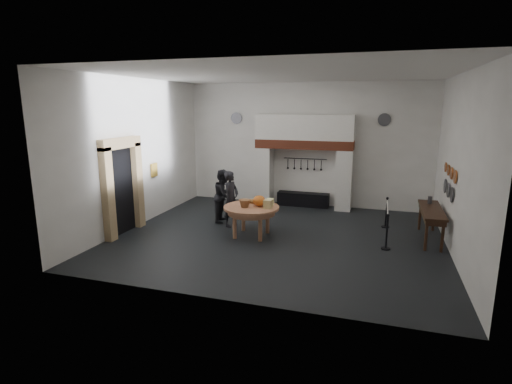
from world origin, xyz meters
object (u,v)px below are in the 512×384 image
(work_table, at_px, (251,208))
(barrier_post_near, at_px, (387,233))
(visitor_near, at_px, (231,199))
(barrier_post_far, at_px, (386,213))
(iron_range, at_px, (303,199))
(side_table, at_px, (432,210))
(visitor_far, at_px, (224,196))

(work_table, relative_size, barrier_post_near, 1.76)
(visitor_near, xyz_separation_m, barrier_post_far, (4.61, 1.28, -0.41))
(visitor_near, bearing_deg, barrier_post_far, -61.69)
(iron_range, distance_m, work_table, 3.99)
(barrier_post_far, bearing_deg, iron_range, 147.69)
(barrier_post_near, bearing_deg, barrier_post_far, 90.00)
(iron_range, relative_size, barrier_post_far, 2.11)
(side_table, bearing_deg, barrier_post_far, 143.20)
(side_table, relative_size, barrier_post_far, 2.44)
(side_table, xyz_separation_m, barrier_post_far, (-1.16, 0.87, -0.42))
(iron_range, bearing_deg, side_table, -33.64)
(iron_range, bearing_deg, visitor_far, -127.14)
(side_table, xyz_separation_m, barrier_post_near, (-1.16, -1.13, -0.42))
(visitor_near, bearing_deg, iron_range, -15.25)
(work_table, height_order, visitor_near, visitor_near)
(work_table, relative_size, barrier_post_far, 1.76)
(barrier_post_near, bearing_deg, visitor_near, 171.08)
(work_table, bearing_deg, iron_range, 78.76)
(iron_range, relative_size, barrier_post_near, 2.11)
(visitor_near, relative_size, barrier_post_near, 1.92)
(visitor_far, bearing_deg, barrier_post_far, -83.71)
(iron_range, xyz_separation_m, barrier_post_near, (2.94, -3.86, 0.20))
(barrier_post_near, height_order, barrier_post_far, same)
(side_table, relative_size, barrier_post_near, 2.44)
(barrier_post_far, bearing_deg, visitor_near, -164.50)
(iron_range, relative_size, side_table, 0.86)
(visitor_near, xyz_separation_m, visitor_far, (-0.40, 0.40, -0.02))
(visitor_far, xyz_separation_m, barrier_post_near, (5.01, -1.12, -0.40))
(visitor_far, bearing_deg, work_table, -134.74)
(side_table, distance_m, barrier_post_far, 1.51)
(work_table, bearing_deg, barrier_post_far, 28.51)
(work_table, relative_size, side_table, 0.72)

